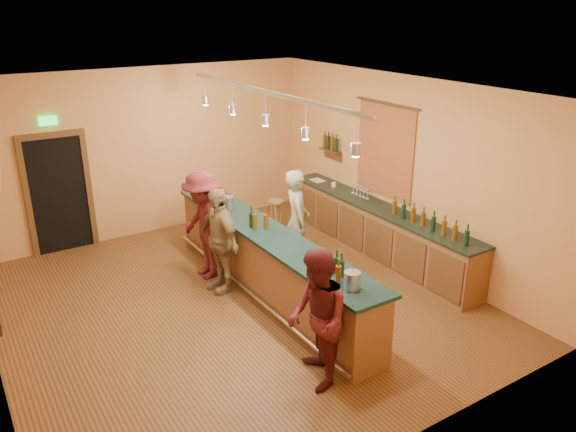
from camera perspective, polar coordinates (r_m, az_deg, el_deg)
floor at (r=8.68m, az=-5.40°, el=-8.81°), size 7.00×7.00×0.00m
ceiling at (r=7.63m, az=-6.23°, el=12.57°), size 6.50×7.00×0.02m
wall_back at (r=11.13m, az=-14.08°, el=6.28°), size 6.50×0.02×3.20m
wall_front at (r=5.40m, az=11.64°, el=-9.46°), size 6.50×0.02×3.20m
wall_right at (r=9.83m, az=11.37°, el=4.60°), size 0.02×7.00×3.20m
doorway at (r=10.84m, az=-22.30°, el=2.33°), size 1.15×0.09×2.48m
tapestry at (r=10.03m, az=9.82°, el=6.51°), size 0.03×1.40×1.60m
bottle_shelf at (r=11.16m, az=4.37°, el=7.23°), size 0.17×0.55×0.54m
back_counter at (r=10.13m, az=9.08°, el=-1.43°), size 0.60×4.55×1.27m
tasting_bar at (r=8.65m, az=-2.09°, el=-4.33°), size 0.73×5.10×1.38m
pendant_track at (r=7.94m, az=-2.32°, el=11.40°), size 0.11×4.60×0.50m
bartender at (r=9.38m, az=0.91°, el=-0.46°), size 0.64×0.75×1.75m
customer_a at (r=6.60m, az=2.98°, el=-10.46°), size 0.91×1.01×1.72m
customer_b at (r=8.75m, az=-7.00°, el=-2.45°), size 0.49×1.02×1.69m
customer_c at (r=9.21m, az=-8.56°, el=-0.91°), size 0.71×1.19×1.81m
bar_stool at (r=11.16m, az=-1.20°, el=0.88°), size 0.30×0.30×0.62m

